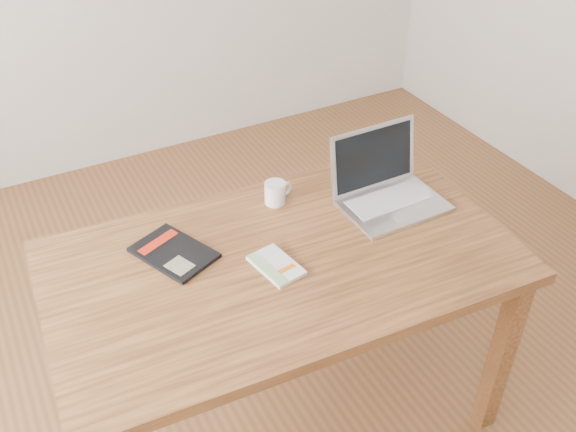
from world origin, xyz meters
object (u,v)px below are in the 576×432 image
white_guidebook (276,266)px  black_guidebook (174,253)px  coffee_mug (276,192)px  laptop (386,188)px  desk (283,279)px

white_guidebook → black_guidebook: size_ratio=0.63×
black_guidebook → coffee_mug: 0.42m
laptop → coffee_mug: (-0.34, 0.17, -0.01)m
black_guidebook → coffee_mug: coffee_mug is taller
desk → laptop: 0.48m
black_guidebook → coffee_mug: size_ratio=2.79×
desk → white_guidebook: 0.11m
black_guidebook → coffee_mug: (0.40, 0.10, 0.03)m
desk → laptop: bearing=16.3°
desk → black_guidebook: 0.35m
white_guidebook → coffee_mug: coffee_mug is taller
white_guidebook → coffee_mug: size_ratio=1.76×
white_guidebook → desk: bearing=29.2°
coffee_mug → black_guidebook: bearing=-174.9°
white_guidebook → coffee_mug: bearing=53.1°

